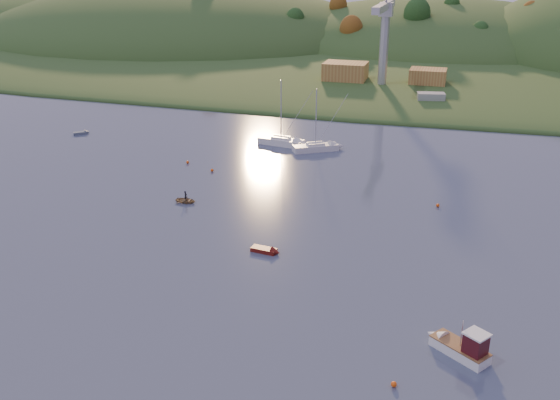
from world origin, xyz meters
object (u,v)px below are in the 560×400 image
(fishing_boat, at_px, (456,344))
(sailboat_near, at_px, (315,147))
(red_tender, at_px, (269,251))
(grey_dinghy, at_px, (84,133))
(sailboat_far, at_px, (281,141))
(canoe, at_px, (186,200))

(fishing_boat, distance_m, sailboat_near, 62.45)
(red_tender, distance_m, grey_dinghy, 65.28)
(fishing_boat, distance_m, sailboat_far, 67.43)
(canoe, distance_m, red_tender, 20.51)
(fishing_boat, bearing_deg, red_tender, 2.51)
(sailboat_near, relative_size, red_tender, 3.00)
(grey_dinghy, bearing_deg, sailboat_far, -33.78)
(fishing_boat, xyz_separation_m, canoe, (-38.78, 26.54, -0.58))
(fishing_boat, relative_size, red_tender, 1.66)
(grey_dinghy, bearing_deg, fishing_boat, -75.79)
(red_tender, bearing_deg, canoe, 151.30)
(sailboat_far, bearing_deg, canoe, -89.64)
(fishing_boat, xyz_separation_m, sailboat_near, (-26.64, 56.48, -0.16))
(sailboat_far, height_order, canoe, sailboat_far)
(sailboat_far, bearing_deg, grey_dinghy, -165.07)
(sailboat_far, distance_m, red_tender, 45.46)
(sailboat_far, bearing_deg, fishing_boat, -50.63)
(fishing_boat, bearing_deg, sailboat_far, -24.58)
(sailboat_near, relative_size, canoe, 3.77)
(sailboat_far, bearing_deg, sailboat_near, -5.56)
(grey_dinghy, bearing_deg, red_tender, -77.23)
(canoe, height_order, grey_dinghy, grey_dinghy)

